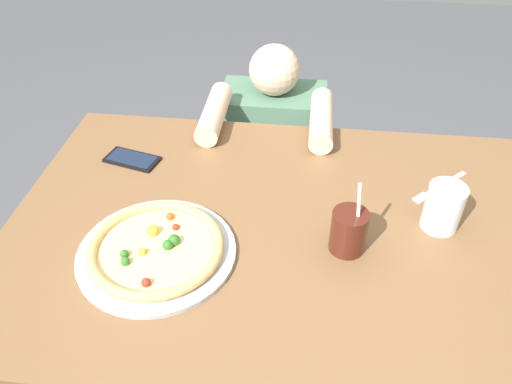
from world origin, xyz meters
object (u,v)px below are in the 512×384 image
at_px(cell_phone, 132,159).
at_px(diner_seated, 272,170).
at_px(pizza_near, 156,249).
at_px(water_cup_clear, 444,207).
at_px(fork, 438,188).
at_px(drink_cup_colored, 349,231).

bearing_deg(cell_phone, diner_seated, 51.22).
relative_size(pizza_near, cell_phone, 2.18).
relative_size(water_cup_clear, diner_seated, 0.13).
xyz_separation_m(pizza_near, diner_seated, (0.19, 0.80, -0.35)).
bearing_deg(fork, pizza_near, -154.50).
relative_size(water_cup_clear, cell_phone, 0.71).
height_order(water_cup_clear, cell_phone, water_cup_clear).
distance_m(water_cup_clear, cell_phone, 0.83).
height_order(cell_phone, diner_seated, diner_seated).
bearing_deg(water_cup_clear, drink_cup_colored, -155.49).
height_order(water_cup_clear, fork, water_cup_clear).
xyz_separation_m(drink_cup_colored, water_cup_clear, (0.22, 0.10, 0.01)).
bearing_deg(cell_phone, water_cup_clear, -12.12).
bearing_deg(cell_phone, pizza_near, -64.26).
distance_m(pizza_near, fork, 0.74).
xyz_separation_m(pizza_near, fork, (0.67, 0.32, -0.02)).
bearing_deg(water_cup_clear, pizza_near, -164.97).
xyz_separation_m(water_cup_clear, fork, (0.02, 0.15, -0.06)).
distance_m(drink_cup_colored, cell_phone, 0.65).
height_order(pizza_near, drink_cup_colored, drink_cup_colored).
height_order(pizza_near, water_cup_clear, water_cup_clear).
distance_m(pizza_near, diner_seated, 0.89).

